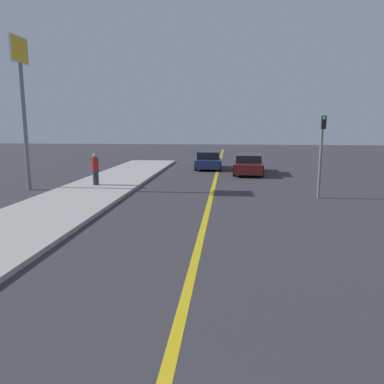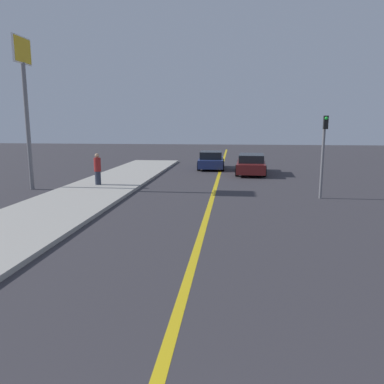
% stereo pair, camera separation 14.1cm
% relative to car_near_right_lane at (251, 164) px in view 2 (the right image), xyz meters
% --- Properties ---
extents(road_center_line, '(0.20, 60.00, 0.01)m').
position_rel_car_near_right_lane_xyz_m(road_center_line, '(-2.03, -6.37, -0.62)').
color(road_center_line, gold).
rests_on(road_center_line, ground_plane).
extents(sidewalk_left, '(3.70, 31.26, 0.14)m').
position_rel_car_near_right_lane_xyz_m(sidewalk_left, '(-7.65, -8.74, -0.56)').
color(sidewalk_left, '#ADA89E').
rests_on(sidewalk_left, ground_plane).
extents(car_near_right_lane, '(2.04, 4.87, 1.28)m').
position_rel_car_near_right_lane_xyz_m(car_near_right_lane, '(0.00, 0.00, 0.00)').
color(car_near_right_lane, maroon).
rests_on(car_near_right_lane, ground_plane).
extents(car_ahead_center, '(1.95, 3.95, 1.26)m').
position_rel_car_near_right_lane_xyz_m(car_ahead_center, '(-2.74, 2.38, -0.02)').
color(car_ahead_center, navy).
rests_on(car_ahead_center, ground_plane).
extents(pedestrian_mid_group, '(0.34, 0.34, 1.59)m').
position_rel_car_near_right_lane_xyz_m(pedestrian_mid_group, '(-7.96, -6.31, 0.31)').
color(pedestrian_mid_group, '#282D3D').
rests_on(pedestrian_mid_group, sidewalk_left).
extents(traffic_light, '(0.18, 0.40, 3.52)m').
position_rel_car_near_right_lane_xyz_m(traffic_light, '(2.63, -8.08, 1.57)').
color(traffic_light, slate).
rests_on(traffic_light, ground_plane).
extents(roadside_sign, '(0.20, 1.47, 7.16)m').
position_rel_car_near_right_lane_xyz_m(roadside_sign, '(-10.98, -7.26, 4.43)').
color(roadside_sign, slate).
rests_on(roadside_sign, ground_plane).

